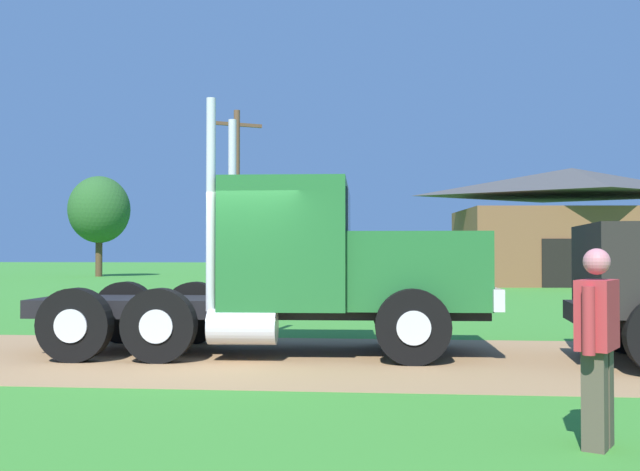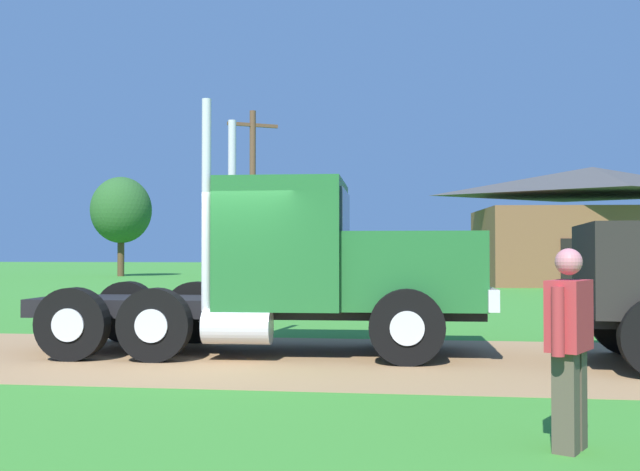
# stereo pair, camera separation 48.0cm
# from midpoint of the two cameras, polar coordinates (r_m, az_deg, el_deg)

# --- Properties ---
(ground_plane) EXTENTS (200.00, 200.00, 0.00)m
(ground_plane) POSITION_cam_midpoint_polar(r_m,az_deg,el_deg) (11.60, -8.75, -9.22)
(ground_plane) COLOR #3B862D
(dirt_track) EXTENTS (120.00, 5.24, 0.01)m
(dirt_track) POSITION_cam_midpoint_polar(r_m,az_deg,el_deg) (11.60, -8.75, -9.20)
(dirt_track) COLOR #A1794F
(dirt_track) RESTS_ON ground_plane
(truck_foreground_white) EXTENTS (7.30, 2.85, 3.90)m
(truck_foreground_white) POSITION_cam_midpoint_polar(r_m,az_deg,el_deg) (11.86, -1.93, -2.65)
(truck_foreground_white) COLOR black
(truck_foreground_white) RESTS_ON ground_plane
(visitor_standing_near) EXTENTS (0.45, 0.62, 1.64)m
(visitor_standing_near) POSITION_cam_midpoint_polar(r_m,az_deg,el_deg) (6.51, 18.45, -7.50)
(visitor_standing_near) COLOR #B22D33
(visitor_standing_near) RESTS_ON ground_plane
(shed_building) EXTENTS (11.88, 8.19, 5.76)m
(shed_building) POSITION_cam_midpoint_polar(r_m,az_deg,el_deg) (38.82, 18.40, 0.55)
(shed_building) COLOR brown
(shed_building) RESTS_ON ground_plane
(utility_pole_near) EXTENTS (1.98, 1.22, 7.56)m
(utility_pole_near) POSITION_cam_midpoint_polar(r_m,az_deg,el_deg) (31.48, -6.82, 3.16)
(utility_pole_near) COLOR brown
(utility_pole_near) RESTS_ON ground_plane
(tree_mid) EXTENTS (3.97, 3.97, 6.55)m
(tree_mid) POSITION_cam_midpoint_polar(r_m,az_deg,el_deg) (50.79, -16.78, 1.89)
(tree_mid) COLOR #513823
(tree_mid) RESTS_ON ground_plane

